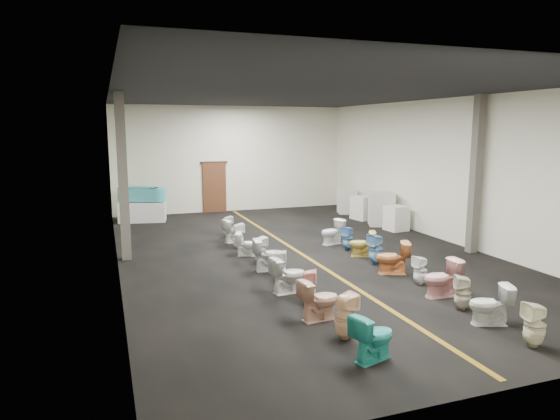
# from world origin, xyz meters

# --- Properties ---
(floor) EXTENTS (16.00, 16.00, 0.00)m
(floor) POSITION_xyz_m (0.00, 0.00, 0.00)
(floor) COLOR black
(floor) RESTS_ON ground
(ceiling) EXTENTS (16.00, 16.00, 0.00)m
(ceiling) POSITION_xyz_m (0.00, 0.00, 4.50)
(ceiling) COLOR black
(ceiling) RESTS_ON ground
(wall_back) EXTENTS (10.00, 0.00, 10.00)m
(wall_back) POSITION_xyz_m (0.00, 8.00, 2.25)
(wall_back) COLOR beige
(wall_back) RESTS_ON ground
(wall_front) EXTENTS (10.00, 0.00, 10.00)m
(wall_front) POSITION_xyz_m (0.00, -8.00, 2.25)
(wall_front) COLOR beige
(wall_front) RESTS_ON ground
(wall_left) EXTENTS (0.00, 16.00, 16.00)m
(wall_left) POSITION_xyz_m (-5.00, 0.00, 2.25)
(wall_left) COLOR beige
(wall_left) RESTS_ON ground
(wall_right) EXTENTS (0.00, 16.00, 16.00)m
(wall_right) POSITION_xyz_m (5.00, 0.00, 2.25)
(wall_right) COLOR beige
(wall_right) RESTS_ON ground
(aisle_stripe) EXTENTS (0.12, 15.60, 0.01)m
(aisle_stripe) POSITION_xyz_m (0.00, 0.00, 0.00)
(aisle_stripe) COLOR #815B12
(aisle_stripe) RESTS_ON floor
(back_door) EXTENTS (1.00, 0.10, 2.10)m
(back_door) POSITION_xyz_m (-0.80, 7.94, 1.05)
(back_door) COLOR #562D19
(back_door) RESTS_ON floor
(door_frame) EXTENTS (1.15, 0.08, 0.10)m
(door_frame) POSITION_xyz_m (-0.80, 7.95, 2.12)
(door_frame) COLOR #331C11
(door_frame) RESTS_ON back_door
(column_left) EXTENTS (0.25, 0.25, 4.50)m
(column_left) POSITION_xyz_m (-4.75, 1.00, 2.25)
(column_left) COLOR #59544C
(column_left) RESTS_ON floor
(column_right) EXTENTS (0.25, 0.25, 4.50)m
(column_right) POSITION_xyz_m (4.75, -1.50, 2.25)
(column_right) COLOR #59544C
(column_right) RESTS_ON floor
(display_table) EXTENTS (1.86, 1.16, 0.77)m
(display_table) POSITION_xyz_m (-3.90, 6.68, 0.39)
(display_table) COLOR white
(display_table) RESTS_ON floor
(bathtub) EXTENTS (1.77, 1.11, 0.55)m
(bathtub) POSITION_xyz_m (-3.90, 6.68, 1.07)
(bathtub) COLOR teal
(bathtub) RESTS_ON display_table
(appliance_crate_a) EXTENTS (0.75, 0.75, 0.87)m
(appliance_crate_a) POSITION_xyz_m (4.40, 1.93, 0.43)
(appliance_crate_a) COLOR silver
(appliance_crate_a) RESTS_ON floor
(appliance_crate_b) EXTENTS (1.18, 1.18, 1.23)m
(appliance_crate_b) POSITION_xyz_m (4.40, 2.95, 0.61)
(appliance_crate_b) COLOR beige
(appliance_crate_b) RESTS_ON floor
(appliance_crate_c) EXTENTS (0.97, 0.97, 0.93)m
(appliance_crate_c) POSITION_xyz_m (4.40, 4.24, 0.46)
(appliance_crate_c) COLOR silver
(appliance_crate_c) RESTS_ON floor
(appliance_crate_d) EXTENTS (0.91, 0.91, 1.04)m
(appliance_crate_d) POSITION_xyz_m (4.40, 5.72, 0.52)
(appliance_crate_d) COLOR silver
(appliance_crate_d) RESTS_ON floor
(toilet_left_0) EXTENTS (0.84, 0.63, 0.76)m
(toilet_left_0) POSITION_xyz_m (-1.42, -6.58, 0.38)
(toilet_left_0) COLOR teal
(toilet_left_0) RESTS_ON floor
(toilet_left_1) EXTENTS (0.44, 0.43, 0.81)m
(toilet_left_1) POSITION_xyz_m (-1.48, -5.73, 0.40)
(toilet_left_1) COLOR beige
(toilet_left_1) RESTS_ON floor
(toilet_left_2) EXTENTS (0.82, 0.53, 0.79)m
(toilet_left_2) POSITION_xyz_m (-1.54, -4.79, 0.39)
(toilet_left_2) COLOR #DBA68C
(toilet_left_2) RESTS_ON floor
(toilet_left_3) EXTENTS (0.42, 0.42, 0.71)m
(toilet_left_3) POSITION_xyz_m (-1.40, -3.91, 0.36)
(toilet_left_3) COLOR #F6AAA2
(toilet_left_3) RESTS_ON floor
(toilet_left_4) EXTENTS (0.83, 0.53, 0.80)m
(toilet_left_4) POSITION_xyz_m (-1.54, -3.12, 0.40)
(toilet_left_4) COLOR silver
(toilet_left_4) RESTS_ON floor
(toilet_left_5) EXTENTS (0.42, 0.41, 0.71)m
(toilet_left_5) POSITION_xyz_m (-1.41, -2.17, 0.35)
(toilet_left_5) COLOR white
(toilet_left_5) RESTS_ON floor
(toilet_left_6) EXTENTS (0.85, 0.55, 0.82)m
(toilet_left_6) POSITION_xyz_m (-1.40, -1.36, 0.41)
(toilet_left_6) COLOR silver
(toilet_left_6) RESTS_ON floor
(toilet_left_7) EXTENTS (0.42, 0.42, 0.70)m
(toilet_left_7) POSITION_xyz_m (-1.39, -0.56, 0.35)
(toilet_left_7) COLOR silver
(toilet_left_7) RESTS_ON floor
(toilet_left_8) EXTENTS (0.74, 0.58, 0.66)m
(toilet_left_8) POSITION_xyz_m (-1.51, 0.27, 0.33)
(toilet_left_8) COLOR white
(toilet_left_8) RESTS_ON floor
(toilet_left_9) EXTENTS (0.36, 0.36, 0.76)m
(toilet_left_9) POSITION_xyz_m (-1.54, 1.21, 0.38)
(toilet_left_9) COLOR white
(toilet_left_9) RESTS_ON floor
(toilet_left_10) EXTENTS (0.80, 0.57, 0.74)m
(toilet_left_10) POSITION_xyz_m (-1.44, 2.03, 0.37)
(toilet_left_10) COLOR white
(toilet_left_10) RESTS_ON floor
(toilet_left_11) EXTENTS (0.38, 0.37, 0.68)m
(toilet_left_11) POSITION_xyz_m (-1.45, 2.93, 0.34)
(toilet_left_11) COLOR white
(toilet_left_11) RESTS_ON floor
(toilet_right_0) EXTENTS (0.40, 0.39, 0.76)m
(toilet_right_0) POSITION_xyz_m (1.31, -7.05, 0.38)
(toilet_right_0) COLOR beige
(toilet_right_0) RESTS_ON floor
(toilet_right_1) EXTENTS (0.85, 0.66, 0.76)m
(toilet_right_1) POSITION_xyz_m (1.31, -6.05, 0.38)
(toilet_right_1) COLOR silver
(toilet_right_1) RESTS_ON floor
(toilet_right_2) EXTENTS (0.43, 0.43, 0.71)m
(toilet_right_2) POSITION_xyz_m (1.34, -5.27, 0.35)
(toilet_right_2) COLOR beige
(toilet_right_2) RESTS_ON floor
(toilet_right_3) EXTENTS (0.83, 0.51, 0.82)m
(toilet_right_3) POSITION_xyz_m (1.45, -4.47, 0.41)
(toilet_right_3) COLOR #EEA7A3
(toilet_right_3) RESTS_ON floor
(toilet_right_4) EXTENTS (0.33, 0.33, 0.68)m
(toilet_right_4) POSITION_xyz_m (1.51, -3.62, 0.34)
(toilet_right_4) COLOR white
(toilet_right_4) RESTS_ON floor
(toilet_right_5) EXTENTS (0.92, 0.72, 0.82)m
(toilet_right_5) POSITION_xyz_m (1.38, -2.65, 0.41)
(toilet_right_5) COLOR #D37D40
(toilet_right_5) RESTS_ON floor
(toilet_right_6) EXTENTS (0.45, 0.44, 0.82)m
(toilet_right_6) POSITION_xyz_m (1.44, -1.75, 0.41)
(toilet_right_6) COLOR #6EA1CB
(toilet_right_6) RESTS_ON floor
(toilet_right_7) EXTENTS (0.82, 0.67, 0.73)m
(toilet_right_7) POSITION_xyz_m (1.49, -0.91, 0.37)
(toilet_right_7) COLOR gold
(toilet_right_7) RESTS_ON floor
(toilet_right_8) EXTENTS (0.43, 0.43, 0.72)m
(toilet_right_8) POSITION_xyz_m (1.46, -0.10, 0.36)
(toilet_right_8) COLOR #6199D2
(toilet_right_8) RESTS_ON floor
(toilet_right_9) EXTENTS (0.83, 0.58, 0.77)m
(toilet_right_9) POSITION_xyz_m (1.35, 0.74, 0.39)
(toilet_right_9) COLOR white
(toilet_right_9) RESTS_ON floor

